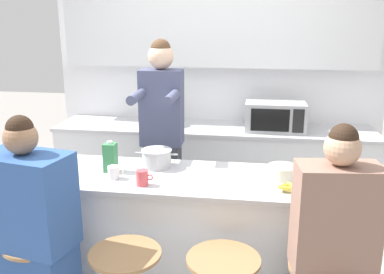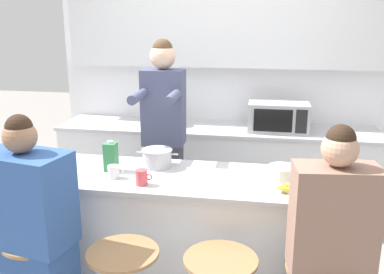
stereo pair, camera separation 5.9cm
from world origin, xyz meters
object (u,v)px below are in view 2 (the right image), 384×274
at_px(fruit_bowl, 283,173).
at_px(potted_plant, 166,109).
at_px(cooking_pot, 157,158).
at_px(person_wrapped_blanket, 32,244).
at_px(microwave, 278,117).
at_px(banana_bunch, 288,188).
at_px(juice_carton, 111,157).
at_px(person_cooking, 164,147).
at_px(coffee_cup_near, 142,177).
at_px(kitchen_island, 190,238).
at_px(coffee_cup_far, 114,172).

height_order(fruit_bowl, potted_plant, potted_plant).
bearing_deg(cooking_pot, person_wrapped_blanket, -126.35).
bearing_deg(microwave, banana_bunch, -88.75).
height_order(juice_carton, microwave, microwave).
relative_size(person_wrapped_blanket, microwave, 2.59).
bearing_deg(person_cooking, potted_plant, 100.75).
distance_m(person_wrapped_blanket, microwave, 2.45).
distance_m(banana_bunch, microwave, 1.55).
height_order(person_cooking, person_wrapped_blanket, person_cooking).
bearing_deg(coffee_cup_near, kitchen_island, 35.85).
xyz_separation_m(person_cooking, fruit_bowl, (0.93, -0.60, 0.06)).
height_order(kitchen_island, potted_plant, potted_plant).
relative_size(kitchen_island, potted_plant, 7.06).
distance_m(kitchen_island, banana_bunch, 0.80).
relative_size(person_cooking, potted_plant, 6.21).
bearing_deg(person_cooking, microwave, 36.95).
relative_size(cooking_pot, coffee_cup_far, 2.84).
distance_m(coffee_cup_near, potted_plant, 1.64).
xyz_separation_m(microwave, potted_plant, (-1.09, 0.04, 0.03)).
xyz_separation_m(person_wrapped_blanket, fruit_bowl, (1.40, 0.66, 0.29)).
bearing_deg(kitchen_island, microwave, 67.02).
xyz_separation_m(coffee_cup_near, potted_plant, (-0.23, 1.62, 0.09)).
relative_size(banana_bunch, microwave, 0.30).
distance_m(person_wrapped_blanket, fruit_bowl, 1.58).
height_order(person_cooking, juice_carton, person_cooking).
relative_size(person_wrapped_blanket, fruit_bowl, 7.38).
bearing_deg(juice_carton, banana_bunch, -8.64).
height_order(fruit_bowl, coffee_cup_far, fruit_bowl).
height_order(kitchen_island, coffee_cup_near, coffee_cup_near).
bearing_deg(coffee_cup_far, person_wrapped_blanket, -124.03).
bearing_deg(fruit_bowl, person_wrapped_blanket, -154.98).
xyz_separation_m(juice_carton, potted_plant, (0.05, 1.41, 0.04)).
bearing_deg(banana_bunch, kitchen_island, 165.55).
relative_size(cooking_pot, fruit_bowl, 1.55).
bearing_deg(person_cooking, juice_carton, -109.93).
bearing_deg(coffee_cup_far, person_cooking, 78.99).
bearing_deg(person_wrapped_blanket, coffee_cup_far, 67.42).
xyz_separation_m(kitchen_island, banana_bunch, (0.62, -0.16, 0.48)).
xyz_separation_m(kitchen_island, coffee_cup_far, (-0.48, -0.11, 0.49)).
xyz_separation_m(kitchen_island, microwave, (0.59, 1.38, 0.57)).
height_order(coffee_cup_far, banana_bunch, coffee_cup_far).
bearing_deg(kitchen_island, coffee_cup_far, -166.91).
height_order(person_wrapped_blanket, juice_carton, person_wrapped_blanket).
relative_size(cooking_pot, banana_bunch, 1.81).
xyz_separation_m(cooking_pot, juice_carton, (-0.29, -0.13, 0.04)).
height_order(person_cooking, banana_bunch, person_cooking).
distance_m(person_wrapped_blanket, banana_bunch, 1.52).
height_order(person_wrapped_blanket, microwave, person_wrapped_blanket).
relative_size(coffee_cup_near, banana_bunch, 0.64).
height_order(kitchen_island, person_wrapped_blanket, person_wrapped_blanket).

